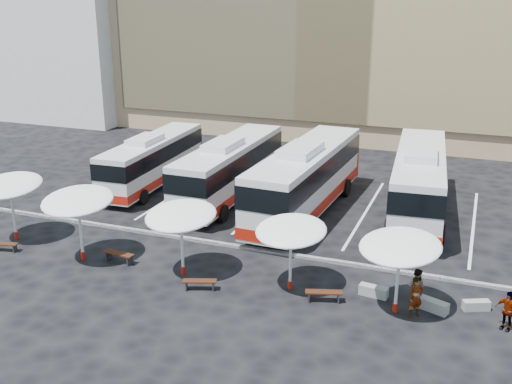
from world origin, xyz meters
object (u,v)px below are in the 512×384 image
(bus_1, at_px, (230,167))
(bus_3, at_px, (419,180))
(wood_bench_3, at_px, (324,294))
(conc_bench_2, at_px, (476,305))
(bus_0, at_px, (153,159))
(sunshade_4, at_px, (400,247))
(conc_bench_0, at_px, (374,291))
(wood_bench_0, at_px, (4,245))
(bus_2, at_px, (306,177))
(passenger_2, at_px, (507,310))
(sunshade_0, at_px, (9,186))
(passenger_1, at_px, (416,287))
(sunshade_1, at_px, (78,201))
(passenger_0, at_px, (416,297))
(sunshade_3, at_px, (291,231))
(wood_bench_2, at_px, (200,283))
(sunshade_2, at_px, (181,216))
(wood_bench_1, at_px, (119,255))
(conc_bench_1, at_px, (433,305))

(bus_1, height_order, bus_3, bus_3)
(wood_bench_3, relative_size, conc_bench_2, 1.46)
(bus_0, height_order, sunshade_4, bus_0)
(wood_bench_3, relative_size, conc_bench_0, 1.30)
(wood_bench_0, bearing_deg, bus_2, 40.95)
(conc_bench_0, bearing_deg, passenger_2, -9.28)
(wood_bench_3, distance_m, passenger_2, 7.08)
(wood_bench_3, bearing_deg, bus_1, 129.22)
(sunshade_0, relative_size, conc_bench_0, 3.08)
(passenger_1, bearing_deg, wood_bench_3, 31.86)
(wood_bench_3, distance_m, conc_bench_2, 6.16)
(bus_0, xyz_separation_m, conc_bench_0, (16.58, -10.27, -1.57))
(sunshade_1, bearing_deg, bus_1, 74.64)
(passenger_2, bearing_deg, sunshade_1, -151.75)
(wood_bench_0, distance_m, passenger_0, 19.89)
(bus_2, relative_size, sunshade_3, 3.90)
(passenger_1, distance_m, passenger_2, 3.53)
(bus_2, bearing_deg, wood_bench_0, -136.50)
(passenger_0, relative_size, passenger_1, 1.04)
(bus_2, height_order, conc_bench_2, bus_2)
(wood_bench_2, height_order, conc_bench_0, conc_bench_0)
(conc_bench_2, bearing_deg, sunshade_2, -173.91)
(conc_bench_2, bearing_deg, bus_3, 108.90)
(bus_1, xyz_separation_m, wood_bench_2, (3.63, -11.82, -1.64))
(bus_1, bearing_deg, wood_bench_1, -96.31)
(bus_0, distance_m, sunshade_0, 10.96)
(passenger_1, bearing_deg, passenger_0, 110.89)
(sunshade_2, height_order, wood_bench_1, sunshade_2)
(wood_bench_0, height_order, wood_bench_2, wood_bench_2)
(passenger_0, bearing_deg, wood_bench_1, 141.98)
(sunshade_0, xyz_separation_m, wood_bench_3, (16.77, -0.79, -2.56))
(sunshade_1, relative_size, sunshade_3, 1.11)
(bus_0, bearing_deg, passenger_0, -34.43)
(sunshade_1, bearing_deg, conc_bench_1, 3.30)
(wood_bench_0, bearing_deg, bus_0, 83.21)
(conc_bench_2, relative_size, passenger_1, 0.67)
(sunshade_2, xyz_separation_m, sunshade_3, (5.00, 0.41, -0.15))
(wood_bench_1, relative_size, passenger_0, 0.97)
(bus_2, relative_size, sunshade_1, 3.53)
(conc_bench_2, distance_m, passenger_2, 1.71)
(sunshade_3, bearing_deg, sunshade_1, -176.10)
(conc_bench_1, bearing_deg, sunshade_1, -176.70)
(bus_3, height_order, sunshade_1, bus_3)
(wood_bench_0, bearing_deg, sunshade_3, 5.14)
(sunshade_2, bearing_deg, wood_bench_2, -38.54)
(wood_bench_2, xyz_separation_m, passenger_2, (12.33, 1.28, 0.47))
(bus_2, bearing_deg, sunshade_4, -53.30)
(wood_bench_2, bearing_deg, passenger_2, 5.94)
(bus_2, distance_m, sunshade_3, 9.71)
(passenger_0, bearing_deg, sunshade_3, 137.40)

